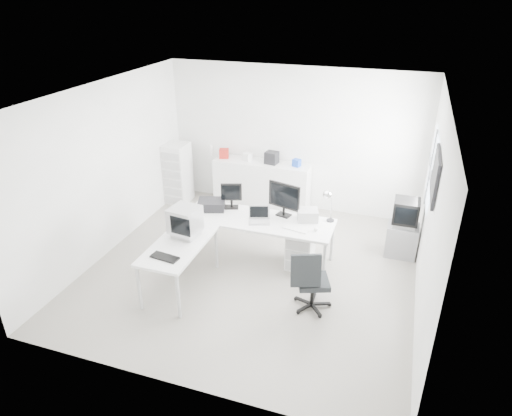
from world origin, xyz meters
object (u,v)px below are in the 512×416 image
(filing_cabinet, at_px, (178,173))
(drawer_pedestal, at_px, (301,249))
(tv_cabinet, at_px, (401,240))
(lcd_monitor_large, at_px, (284,199))
(crt_tv, at_px, (406,213))
(office_chair, at_px, (313,279))
(side_desk, at_px, (180,266))
(lcd_monitor_small, at_px, (231,196))
(crt_monitor, at_px, (185,220))
(laser_printer, at_px, (308,215))
(laptop, at_px, (259,216))
(main_desk, at_px, (258,239))
(inkjet_printer, at_px, (212,205))
(sideboard, at_px, (262,185))

(filing_cabinet, bearing_deg, drawer_pedestal, -28.01)
(tv_cabinet, bearing_deg, lcd_monitor_large, -160.64)
(tv_cabinet, height_order, crt_tv, crt_tv)
(office_chair, bearing_deg, side_desk, 163.80)
(lcd_monitor_large, relative_size, crt_tv, 1.15)
(filing_cabinet, bearing_deg, lcd_monitor_large, -27.77)
(drawer_pedestal, bearing_deg, lcd_monitor_small, 170.91)
(crt_tv, xyz_separation_m, filing_cabinet, (-4.50, 0.73, -0.15))
(crt_monitor, distance_m, filing_cabinet, 2.89)
(crt_monitor, bearing_deg, drawer_pedestal, 37.72)
(lcd_monitor_large, bearing_deg, laser_printer, 11.45)
(laptop, relative_size, laser_printer, 1.06)
(main_desk, xyz_separation_m, lcd_monitor_large, (0.35, 0.25, 0.66))
(main_desk, relative_size, drawer_pedestal, 4.00)
(side_desk, relative_size, lcd_monitor_large, 2.44)
(lcd_monitor_small, distance_m, tv_cabinet, 2.93)
(main_desk, height_order, inkjet_printer, inkjet_printer)
(inkjet_printer, height_order, tv_cabinet, inkjet_printer)
(tv_cabinet, distance_m, filing_cabinet, 4.57)
(tv_cabinet, bearing_deg, laser_printer, -154.95)
(side_desk, distance_m, filing_cabinet, 3.10)
(side_desk, distance_m, lcd_monitor_large, 1.92)
(office_chair, relative_size, filing_cabinet, 0.77)
(crt_monitor, bearing_deg, tv_cabinet, 37.36)
(laptop, bearing_deg, laser_printer, 6.41)
(lcd_monitor_small, height_order, lcd_monitor_large, lcd_monitor_large)
(laser_printer, relative_size, crt_monitor, 0.61)
(drawer_pedestal, distance_m, filing_cabinet, 3.39)
(main_desk, height_order, filing_cabinet, filing_cabinet)
(drawer_pedestal, xyz_separation_m, sideboard, (-1.26, 1.87, 0.18))
(crt_tv, bearing_deg, filing_cabinet, 170.83)
(lcd_monitor_small, xyz_separation_m, sideboard, (-0.01, 1.67, -0.48))
(inkjet_printer, height_order, lcd_monitor_large, lcd_monitor_large)
(main_desk, height_order, office_chair, office_chair)
(tv_cabinet, bearing_deg, drawer_pedestal, -150.59)
(main_desk, bearing_deg, office_chair, -40.44)
(main_desk, relative_size, office_chair, 2.51)
(lcd_monitor_large, relative_size, tv_cabinet, 1.05)
(crt_monitor, bearing_deg, office_chair, 4.75)
(lcd_monitor_large, height_order, office_chair, lcd_monitor_large)
(office_chair, bearing_deg, lcd_monitor_large, 101.78)
(main_desk, xyz_separation_m, tv_cabinet, (2.22, 0.91, -0.10))
(main_desk, xyz_separation_m, inkjet_printer, (-0.85, 0.10, 0.45))
(laptop, relative_size, crt_tv, 0.67)
(crt_monitor, relative_size, sideboard, 0.27)
(crt_monitor, height_order, office_chair, crt_monitor)
(main_desk, xyz_separation_m, filing_cabinet, (-2.28, 1.63, 0.25))
(lcd_monitor_small, distance_m, laptop, 0.70)
(main_desk, xyz_separation_m, laser_printer, (0.75, 0.22, 0.47))
(lcd_monitor_small, height_order, crt_tv, lcd_monitor_small)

